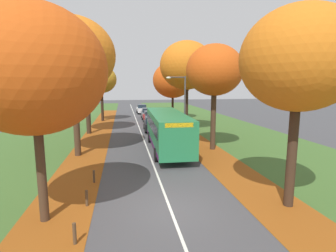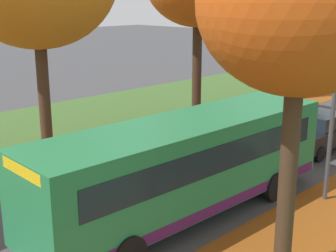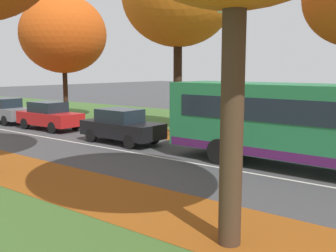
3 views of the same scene
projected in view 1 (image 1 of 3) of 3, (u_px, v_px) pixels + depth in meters
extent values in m
plane|color=#424244|center=(171.00, 210.00, 11.01)|extent=(160.00, 160.00, 0.00)
cube|color=#3D6028|center=(57.00, 132.00, 28.95)|extent=(12.00, 90.00, 0.01)
cube|color=#8C4714|center=(94.00, 142.00, 23.87)|extent=(2.80, 60.00, 0.00)
cube|color=#3D6028|center=(215.00, 128.00, 32.01)|extent=(12.00, 90.00, 0.01)
cube|color=#8C4714|center=(191.00, 139.00, 25.41)|extent=(2.80, 60.00, 0.00)
cube|color=silver|center=(140.00, 130.00, 30.48)|extent=(0.12, 80.00, 0.01)
cylinder|color=#422D1E|center=(41.00, 174.00, 9.89)|extent=(0.34, 0.34, 3.79)
ellipsoid|color=#C64C14|center=(33.00, 70.00, 9.29)|extent=(5.20, 5.20, 4.68)
cylinder|color=#422D1E|center=(76.00, 122.00, 19.09)|extent=(0.45, 0.45, 5.03)
ellipsoid|color=orange|center=(73.00, 55.00, 18.34)|extent=(5.95, 5.95, 5.36)
cylinder|color=#382619|center=(88.00, 109.00, 27.84)|extent=(0.49, 0.49, 5.39)
ellipsoid|color=#C64C14|center=(86.00, 63.00, 27.10)|extent=(5.41, 5.41, 4.87)
cylinder|color=black|center=(102.00, 106.00, 37.66)|extent=(0.39, 0.39, 4.33)
ellipsoid|color=#B27F1E|center=(101.00, 79.00, 37.07)|extent=(4.30, 4.30, 3.87)
cylinder|color=#382619|center=(292.00, 156.00, 11.08)|extent=(0.40, 0.40, 4.47)
ellipsoid|color=orange|center=(299.00, 59.00, 10.45)|extent=(4.70, 4.70, 4.23)
cylinder|color=#422D1E|center=(213.00, 121.00, 21.02)|extent=(0.42, 0.42, 4.67)
ellipsoid|color=#C64C14|center=(215.00, 70.00, 20.39)|extent=(4.44, 4.44, 4.00)
cylinder|color=black|center=(186.00, 108.00, 29.53)|extent=(0.46, 0.46, 5.09)
ellipsoid|color=orange|center=(187.00, 65.00, 28.79)|extent=(5.90, 5.90, 5.31)
cylinder|color=black|center=(173.00, 107.00, 39.49)|extent=(0.33, 0.33, 3.66)
ellipsoid|color=#C64C14|center=(173.00, 80.00, 38.85)|extent=(5.90, 5.90, 5.31)
cylinder|color=#4C3823|center=(75.00, 234.00, 8.60)|extent=(0.12, 0.12, 0.75)
cylinder|color=#4C3823|center=(87.00, 198.00, 11.32)|extent=(0.12, 0.12, 0.72)
cylinder|color=#4C3823|center=(94.00, 177.00, 14.04)|extent=(0.12, 0.12, 0.69)
cylinder|color=#47474C|center=(185.00, 108.00, 25.20)|extent=(0.14, 0.14, 6.00)
cylinder|color=#47474C|center=(177.00, 77.00, 24.61)|extent=(1.60, 0.10, 0.10)
ellipsoid|color=silver|center=(169.00, 78.00, 24.49)|extent=(0.44, 0.28, 0.20)
cube|color=#237A47|center=(167.00, 128.00, 21.01)|extent=(2.76, 10.46, 2.50)
cube|color=#19232D|center=(179.00, 137.00, 15.93)|extent=(2.30, 0.16, 1.30)
cube|color=#19232D|center=(167.00, 124.00, 20.95)|extent=(2.76, 9.21, 0.80)
cube|color=#4C1951|center=(167.00, 142.00, 21.18)|extent=(2.77, 10.25, 0.32)
cube|color=yellow|center=(179.00, 125.00, 15.80)|extent=(1.75, 0.12, 0.28)
cylinder|color=black|center=(191.00, 153.00, 18.22)|extent=(0.32, 0.97, 0.96)
cylinder|color=black|center=(157.00, 155.00, 17.88)|extent=(0.32, 0.97, 0.96)
cylinder|color=black|center=(175.00, 136.00, 24.17)|extent=(0.32, 0.97, 0.96)
cylinder|color=black|center=(150.00, 137.00, 23.83)|extent=(0.32, 0.97, 0.96)
cube|color=black|center=(152.00, 125.00, 29.62)|extent=(1.82, 4.25, 0.70)
cube|color=#19232D|center=(152.00, 119.00, 29.67)|extent=(1.50, 2.06, 0.60)
cylinder|color=black|center=(160.00, 130.00, 28.51)|extent=(0.24, 0.65, 0.64)
cylinder|color=black|center=(146.00, 130.00, 28.30)|extent=(0.24, 0.65, 0.64)
cylinder|color=black|center=(158.00, 126.00, 31.06)|extent=(0.24, 0.65, 0.64)
cylinder|color=black|center=(144.00, 127.00, 30.84)|extent=(0.24, 0.65, 0.64)
cube|color=#B21919|center=(150.00, 118.00, 35.77)|extent=(1.74, 4.21, 0.70)
cube|color=#19232D|center=(150.00, 113.00, 35.82)|extent=(1.46, 2.03, 0.60)
cylinder|color=black|center=(157.00, 122.00, 34.70)|extent=(0.23, 0.64, 0.64)
cylinder|color=black|center=(145.00, 122.00, 34.43)|extent=(0.23, 0.64, 0.64)
cylinder|color=black|center=(155.00, 119.00, 37.23)|extent=(0.23, 0.64, 0.64)
cylinder|color=black|center=(144.00, 120.00, 36.96)|extent=(0.23, 0.64, 0.64)
cube|color=slate|center=(147.00, 114.00, 40.40)|extent=(1.76, 4.23, 0.70)
cube|color=#19232D|center=(147.00, 110.00, 40.44)|extent=(1.48, 2.04, 0.60)
cylinder|color=black|center=(153.00, 117.00, 39.30)|extent=(0.23, 0.64, 0.64)
cylinder|color=black|center=(142.00, 118.00, 39.06)|extent=(0.23, 0.64, 0.64)
cylinder|color=black|center=(151.00, 115.00, 41.84)|extent=(0.23, 0.64, 0.64)
cylinder|color=black|center=(142.00, 116.00, 41.60)|extent=(0.23, 0.64, 0.64)
cube|color=silver|center=(142.00, 110.00, 47.63)|extent=(1.81, 4.24, 0.70)
cube|color=#19232D|center=(142.00, 106.00, 47.67)|extent=(1.50, 2.05, 0.60)
cylinder|color=black|center=(147.00, 112.00, 46.57)|extent=(0.24, 0.65, 0.64)
cylinder|color=black|center=(138.00, 113.00, 46.27)|extent=(0.24, 0.65, 0.64)
cylinder|color=black|center=(145.00, 111.00, 49.10)|extent=(0.24, 0.65, 0.64)
cylinder|color=black|center=(137.00, 111.00, 48.80)|extent=(0.24, 0.65, 0.64)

